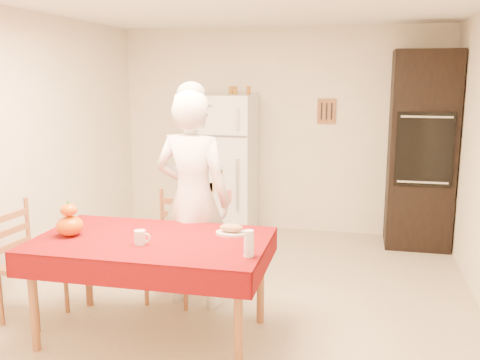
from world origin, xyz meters
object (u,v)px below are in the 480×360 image
(oven_cabinet, at_px, (421,150))
(coffee_mug, at_px, (140,237))
(wine_glass, at_px, (249,243))
(chair_far, at_px, (176,242))
(refrigerator, at_px, (223,166))
(chair_left, at_px, (25,258))
(pumpkin_lower, at_px, (70,226))
(seated_woman, at_px, (193,200))
(dining_table, at_px, (152,248))
(bread_plate, at_px, (232,233))

(oven_cabinet, relative_size, coffee_mug, 22.00)
(coffee_mug, relative_size, wine_glass, 0.57)
(coffee_mug, bearing_deg, chair_far, 92.60)
(oven_cabinet, xyz_separation_m, chair_far, (-2.20, -2.01, -0.59))
(refrigerator, height_order, chair_left, refrigerator)
(refrigerator, distance_m, chair_left, 2.80)
(chair_left, distance_m, pumpkin_lower, 0.60)
(seated_woman, distance_m, pumpkin_lower, 1.01)
(dining_table, bearing_deg, seated_woman, 79.07)
(chair_far, distance_m, coffee_mug, 0.91)
(wine_glass, xyz_separation_m, bread_plate, (-0.23, 0.45, -0.08))
(seated_woman, bearing_deg, bread_plate, 145.75)
(oven_cabinet, distance_m, seated_woman, 2.91)
(dining_table, height_order, pumpkin_lower, pumpkin_lower)
(seated_woman, bearing_deg, coffee_mug, 87.66)
(chair_left, xyz_separation_m, wine_glass, (1.87, -0.28, 0.34))
(oven_cabinet, bearing_deg, dining_table, -127.99)
(refrigerator, xyz_separation_m, pumpkin_lower, (-0.47, -2.74, -0.01))
(oven_cabinet, relative_size, bread_plate, 9.17)
(dining_table, relative_size, wine_glass, 9.66)
(refrigerator, height_order, dining_table, refrigerator)
(chair_far, height_order, chair_left, same)
(pumpkin_lower, bearing_deg, bread_plate, 14.13)
(refrigerator, xyz_separation_m, coffee_mug, (0.12, -2.82, -0.04))
(refrigerator, relative_size, chair_left, 1.79)
(wine_glass, bearing_deg, coffee_mug, 174.25)
(coffee_mug, xyz_separation_m, wine_glass, (0.80, -0.08, 0.04))
(oven_cabinet, bearing_deg, refrigerator, -178.82)
(refrigerator, distance_m, dining_table, 2.69)
(seated_woman, height_order, bread_plate, seated_woman)
(pumpkin_lower, relative_size, wine_glass, 1.14)
(wine_glass, height_order, bread_plate, wine_glass)
(dining_table, distance_m, wine_glass, 0.82)
(dining_table, bearing_deg, oven_cabinet, 52.01)
(wine_glass, relative_size, bread_plate, 0.73)
(dining_table, height_order, chair_far, chair_far)
(seated_woman, bearing_deg, dining_table, 87.76)
(coffee_mug, xyz_separation_m, bread_plate, (0.57, 0.37, -0.04))
(oven_cabinet, distance_m, dining_table, 3.48)
(bread_plate, bearing_deg, coffee_mug, -147.17)
(pumpkin_lower, bearing_deg, chair_left, 165.64)
(dining_table, distance_m, coffee_mug, 0.18)
(pumpkin_lower, bearing_deg, dining_table, 5.48)
(chair_left, relative_size, coffee_mug, 9.50)
(chair_left, xyz_separation_m, coffee_mug, (1.08, -0.20, 0.30))
(refrigerator, distance_m, coffee_mug, 2.82)
(seated_woman, bearing_deg, wine_glass, 136.24)
(oven_cabinet, bearing_deg, chair_left, -140.56)
(oven_cabinet, relative_size, seated_woman, 1.21)
(oven_cabinet, height_order, coffee_mug, oven_cabinet)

